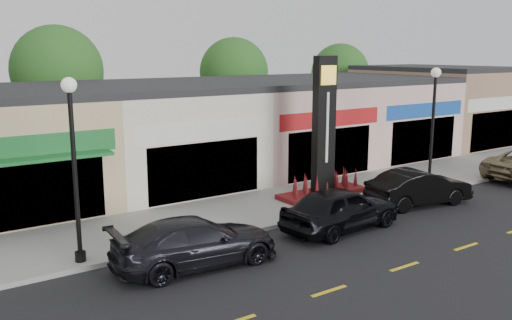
# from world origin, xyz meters

# --- Properties ---
(ground) EXTENTS (120.00, 120.00, 0.00)m
(ground) POSITION_xyz_m (0.00, 0.00, 0.00)
(ground) COLOR black
(ground) RESTS_ON ground
(sidewalk) EXTENTS (52.00, 4.30, 0.15)m
(sidewalk) POSITION_xyz_m (0.00, 4.35, 0.07)
(sidewalk) COLOR gray
(sidewalk) RESTS_ON ground
(curb) EXTENTS (52.00, 0.20, 0.15)m
(curb) POSITION_xyz_m (0.00, 2.10, 0.07)
(curb) COLOR gray
(curb) RESTS_ON ground
(shop_beige) EXTENTS (7.00, 10.85, 4.80)m
(shop_beige) POSITION_xyz_m (-8.50, 11.46, 2.40)
(shop_beige) COLOR tan
(shop_beige) RESTS_ON ground
(shop_cream) EXTENTS (7.00, 10.01, 4.80)m
(shop_cream) POSITION_xyz_m (-1.50, 11.47, 2.40)
(shop_cream) COLOR silver
(shop_cream) RESTS_ON ground
(shop_pink_w) EXTENTS (7.00, 10.01, 4.80)m
(shop_pink_w) POSITION_xyz_m (5.50, 11.47, 2.40)
(shop_pink_w) COLOR #D3A5A1
(shop_pink_w) RESTS_ON ground
(shop_pink_e) EXTENTS (7.00, 10.01, 4.80)m
(shop_pink_e) POSITION_xyz_m (12.50, 11.47, 2.40)
(shop_pink_e) COLOR #D3A5A1
(shop_pink_e) RESTS_ON ground
(shop_tan) EXTENTS (7.00, 10.01, 5.30)m
(shop_tan) POSITION_xyz_m (19.50, 11.48, 2.65)
(shop_tan) COLOR #907054
(shop_tan) RESTS_ON ground
(tree_rear_west) EXTENTS (5.20, 5.20, 7.83)m
(tree_rear_west) POSITION_xyz_m (-4.00, 19.50, 5.22)
(tree_rear_west) COLOR #382619
(tree_rear_west) RESTS_ON ground
(tree_rear_mid) EXTENTS (4.80, 4.80, 7.29)m
(tree_rear_mid) POSITION_xyz_m (8.00, 19.50, 4.88)
(tree_rear_mid) COLOR #382619
(tree_rear_mid) RESTS_ON ground
(tree_rear_east) EXTENTS (4.60, 4.60, 6.94)m
(tree_rear_east) POSITION_xyz_m (18.00, 19.50, 4.63)
(tree_rear_east) COLOR #382619
(tree_rear_east) RESTS_ON ground
(lamp_west_near) EXTENTS (0.44, 0.44, 5.47)m
(lamp_west_near) POSITION_xyz_m (-8.00, 2.50, 3.48)
(lamp_west_near) COLOR black
(lamp_west_near) RESTS_ON sidewalk
(lamp_east_near) EXTENTS (0.44, 0.44, 5.47)m
(lamp_east_near) POSITION_xyz_m (8.00, 2.50, 3.48)
(lamp_east_near) COLOR black
(lamp_east_near) RESTS_ON sidewalk
(pylon_sign) EXTENTS (4.20, 1.30, 6.00)m
(pylon_sign) POSITION_xyz_m (3.00, 4.20, 2.27)
(pylon_sign) COLOR maroon
(pylon_sign) RESTS_ON sidewalk
(car_dark_sedan) EXTENTS (2.38, 5.20, 1.48)m
(car_dark_sedan) POSITION_xyz_m (-5.12, 0.58, 0.74)
(car_dark_sedan) COLOR black
(car_dark_sedan) RESTS_ON ground
(car_black_sedan) EXTENTS (2.24, 4.86, 1.61)m
(car_black_sedan) POSITION_xyz_m (0.73, 0.60, 0.81)
(car_black_sedan) COLOR black
(car_black_sedan) RESTS_ON ground
(car_black_conv) EXTENTS (2.30, 4.74, 1.50)m
(car_black_conv) POSITION_xyz_m (5.67, 1.18, 0.75)
(car_black_conv) COLOR black
(car_black_conv) RESTS_ON ground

